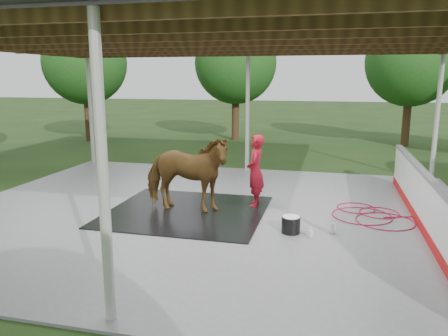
% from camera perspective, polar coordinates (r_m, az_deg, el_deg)
% --- Properties ---
extents(ground, '(100.00, 100.00, 0.00)m').
position_cam_1_polar(ground, '(10.22, -1.97, -6.00)').
color(ground, '#1E3814').
extents(concrete_slab, '(12.00, 10.00, 0.05)m').
position_cam_1_polar(concrete_slab, '(10.21, -1.97, -5.86)').
color(concrete_slab, slate).
rests_on(concrete_slab, ground).
extents(pavilion_structure, '(12.60, 10.60, 4.05)m').
position_cam_1_polar(pavilion_structure, '(9.77, -2.14, 16.75)').
color(pavilion_structure, beige).
rests_on(pavilion_structure, ground).
extents(dasher_board, '(0.16, 8.00, 1.15)m').
position_cam_1_polar(dasher_board, '(9.89, 24.67, -4.13)').
color(dasher_board, '#AF0E10').
rests_on(dasher_board, concrete_slab).
extents(tree_belt, '(28.00, 28.00, 5.80)m').
position_cam_1_polar(tree_belt, '(10.55, 0.88, 15.42)').
color(tree_belt, '#382314').
rests_on(tree_belt, ground).
extents(rubber_mat, '(3.55, 3.33, 0.03)m').
position_cam_1_polar(rubber_mat, '(10.23, -4.90, -5.65)').
color(rubber_mat, black).
rests_on(rubber_mat, concrete_slab).
extents(horse, '(2.11, 0.97, 1.77)m').
position_cam_1_polar(horse, '(9.99, -4.99, -0.73)').
color(horse, brown).
rests_on(horse, rubber_mat).
extents(handler, '(0.46, 0.66, 1.74)m').
position_cam_1_polar(handler, '(10.49, 4.12, -0.36)').
color(handler, '#A81223').
rests_on(handler, concrete_slab).
extents(wash_bucket, '(0.37, 0.37, 0.34)m').
position_cam_1_polar(wash_bucket, '(8.92, 8.73, -7.29)').
color(wash_bucket, black).
rests_on(wash_bucket, concrete_slab).
extents(soap_bottle_a, '(0.16, 0.16, 0.30)m').
position_cam_1_polar(soap_bottle_a, '(9.06, 14.01, -7.38)').
color(soap_bottle_a, silver).
rests_on(soap_bottle_a, concrete_slab).
extents(soap_bottle_b, '(0.13, 0.13, 0.21)m').
position_cam_1_polar(soap_bottle_b, '(8.77, 11.19, -8.22)').
color(soap_bottle_b, '#338CD8').
rests_on(soap_bottle_b, concrete_slab).
extents(hose_coil, '(2.65, 1.94, 0.02)m').
position_cam_1_polar(hose_coil, '(10.43, 18.67, -5.90)').
color(hose_coil, '#A80C34').
rests_on(hose_coil, concrete_slab).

